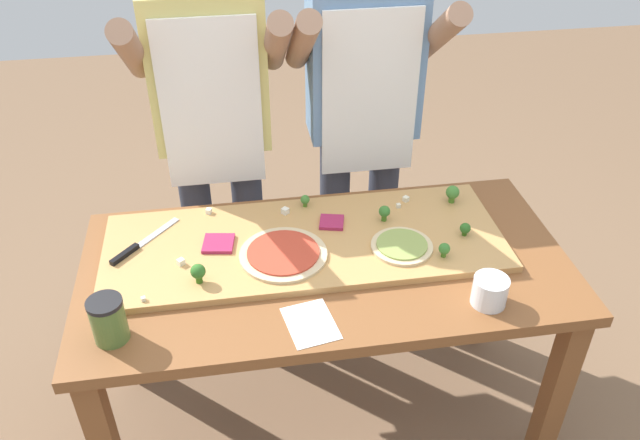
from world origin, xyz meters
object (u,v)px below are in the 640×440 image
Objects in this scene: pizza_slice_center at (218,243)px; broccoli_floret_center_right at (198,272)px; pizza_whole_pesto_green at (402,245)px; cheese_crumble_c at (285,211)px; cheese_crumble_d at (209,211)px; recipe_note at (311,323)px; broccoli_floret_front_right at (384,212)px; sauce_jar at (108,320)px; flour_cup at (490,293)px; cook_left at (213,119)px; cheese_crumble_e at (181,262)px; pizza_whole_tomato_red at (283,254)px; cheese_crumble_a at (143,299)px; chefs_knife at (136,247)px; cheese_crumble_f at (398,206)px; pizza_slice_far_left at (332,222)px; broccoli_floret_front_mid at (444,249)px; broccoli_floret_back_mid at (453,193)px; broccoli_floret_back_right at (465,229)px; prep_table at (325,287)px; cook_right at (363,108)px; broccoli_floret_center_left at (305,200)px; cheese_crumble_b at (406,199)px.

broccoli_floret_center_right is (-0.06, -0.17, 0.03)m from pizza_slice_center.
cheese_crumble_c reaches higher than pizza_whole_pesto_green.
cheese_crumble_d reaches higher than recipe_note.
pizza_slice_center is at bearing -81.64° from cheese_crumble_d.
broccoli_floret_front_right is 0.94m from sauce_jar.
flour_cup is 0.06× the size of cook_left.
pizza_whole_tomato_red is at bearing -1.06° from cheese_crumble_e.
cheese_crumble_a is at bearing 162.66° from recipe_note.
chefs_knife is 0.37m from sauce_jar.
cook_left reaches higher than cheese_crumble_f.
pizza_whole_tomato_red is at bearing -141.04° from pizza_slice_far_left.
pizza_slice_center is at bearing 166.22° from broccoli_floret_front_mid.
broccoli_floret_back_mid is 1.44× the size of broccoli_floret_back_right.
broccoli_floret_front_right is 0.03× the size of cook_left.
sauce_jar is 0.88m from cook_left.
prep_table is 0.30m from cheese_crumble_c.
flour_cup is (0.79, -0.55, 0.01)m from cheese_crumble_d.
recipe_note is (0.01, -0.51, -0.03)m from cheese_crumble_c.
cheese_crumble_a is (-0.60, -0.29, 0.00)m from pizza_slice_far_left.
cheese_crumble_e reaches higher than pizza_whole_pesto_green.
prep_table is 0.69m from sauce_jar.
broccoli_floret_front_mid is 0.75m from broccoli_floret_center_right.
cheese_crumble_d is 0.89× the size of cheese_crumble_e.
broccoli_floret_front_mid is at bearing -35.91° from pizza_slice_far_left.
cook_left reaches higher than broccoli_floret_center_right.
cheese_crumble_c is 0.74m from flour_cup.
broccoli_floret_back_mid reaches higher than broccoli_floret_back_right.
pizza_slice_far_left is at bearing -29.80° from cheese_crumble_c.
broccoli_floret_center_right is at bearing -59.10° from cheese_crumble_e.
cheese_crumble_c is 0.16× the size of sauce_jar.
sauce_jar is 1.19m from cook_right.
chefs_knife is 16.76× the size of cheese_crumble_f.
broccoli_floret_center_left reaches higher than pizza_whole_tomato_red.
sauce_jar reaches higher than pizza_slice_far_left.
sauce_jar reaches higher than pizza_whole_tomato_red.
broccoli_floret_front_mid is at bearing -78.71° from cook_right.
pizza_slice_center is 0.94× the size of flour_cup.
pizza_slice_far_left is 1.41× the size of broccoli_floret_front_right.
cheese_crumble_c is (0.45, 0.37, 0.00)m from cheese_crumble_a.
broccoli_floret_front_right is 0.82m from cheese_crumble_a.
chefs_knife is at bearing 98.63° from cheese_crumble_a.
pizza_whole_pesto_green is at bearing 125.02° from flour_cup.
pizza_whole_pesto_green is 0.22m from broccoli_floret_back_right.
broccoli_floret_front_right reaches higher than cheese_crumble_b.
cheese_crumble_d reaches higher than prep_table.
cheese_crumble_c is (-0.56, 0.21, -0.01)m from broccoli_floret_back_right.
cheese_crumble_d is (-0.84, 0.06, -0.03)m from broccoli_floret_back_mid.
cheese_crumble_a is at bearing -124.98° from cheese_crumble_e.
recipe_note is (0.30, -0.20, -0.06)m from broccoli_floret_center_right.
pizza_slice_far_left is at bearing 30.64° from sauce_jar.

